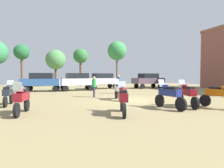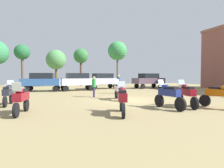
{
  "view_description": "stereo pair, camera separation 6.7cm",
  "coord_description": "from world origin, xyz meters",
  "px_view_note": "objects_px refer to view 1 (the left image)",
  "views": [
    {
      "loc": [
        -5.15,
        -12.46,
        1.74
      ],
      "look_at": [
        -0.06,
        3.67,
        1.0
      ],
      "focal_mm": 30.89,
      "sensor_mm": 36.0,
      "label": 1
    },
    {
      "loc": [
        -5.09,
        -12.48,
        1.74
      ],
      "look_at": [
        -0.06,
        3.67,
        1.0
      ],
      "focal_mm": 30.89,
      "sensor_mm": 36.0,
      "label": 2
    }
  ],
  "objects_px": {
    "car_2": "(77,80)",
    "tree_1": "(117,51)",
    "motorcycle_9": "(22,98)",
    "car_1": "(42,81)",
    "car_4": "(103,80)",
    "motorcycle_5": "(118,90)",
    "motorcycle_3": "(187,94)",
    "motorcycle_7": "(123,98)",
    "motorcycle_6": "(169,95)",
    "motorcycle_8": "(8,93)",
    "motorcycle_10": "(220,95)",
    "tree_2": "(56,60)",
    "car_3": "(148,80)",
    "person_2": "(94,85)",
    "person_1": "(119,83)",
    "tree_3": "(22,53)",
    "tree_5": "(81,57)"
  },
  "relations": [
    {
      "from": "motorcycle_3",
      "to": "tree_2",
      "type": "height_order",
      "value": "tree_2"
    },
    {
      "from": "car_2",
      "to": "tree_1",
      "type": "distance_m",
      "value": 13.53
    },
    {
      "from": "car_3",
      "to": "person_2",
      "type": "height_order",
      "value": "car_3"
    },
    {
      "from": "motorcycle_8",
      "to": "person_1",
      "type": "height_order",
      "value": "person_1"
    },
    {
      "from": "motorcycle_3",
      "to": "motorcycle_7",
      "type": "bearing_deg",
      "value": -159.64
    },
    {
      "from": "motorcycle_6",
      "to": "person_1",
      "type": "bearing_deg",
      "value": 79.45
    },
    {
      "from": "car_4",
      "to": "motorcycle_6",
      "type": "bearing_deg",
      "value": 167.5
    },
    {
      "from": "motorcycle_9",
      "to": "car_2",
      "type": "bearing_deg",
      "value": -99.25
    },
    {
      "from": "motorcycle_5",
      "to": "person_1",
      "type": "distance_m",
      "value": 4.59
    },
    {
      "from": "car_1",
      "to": "tree_2",
      "type": "bearing_deg",
      "value": -2.01
    },
    {
      "from": "tree_1",
      "to": "tree_5",
      "type": "xyz_separation_m",
      "value": [
        -6.35,
        0.02,
        -1.14
      ]
    },
    {
      "from": "car_1",
      "to": "car_3",
      "type": "distance_m",
      "value": 13.56
    },
    {
      "from": "motorcycle_8",
      "to": "motorcycle_10",
      "type": "height_order",
      "value": "motorcycle_10"
    },
    {
      "from": "tree_2",
      "to": "motorcycle_8",
      "type": "bearing_deg",
      "value": -98.97
    },
    {
      "from": "motorcycle_10",
      "to": "car_1",
      "type": "relative_size",
      "value": 0.49
    },
    {
      "from": "motorcycle_8",
      "to": "car_3",
      "type": "distance_m",
      "value": 18.61
    },
    {
      "from": "motorcycle_7",
      "to": "car_2",
      "type": "xyz_separation_m",
      "value": [
        -0.19,
        14.26,
        0.45
      ]
    },
    {
      "from": "motorcycle_10",
      "to": "car_2",
      "type": "xyz_separation_m",
      "value": [
        -5.57,
        14.36,
        0.44
      ]
    },
    {
      "from": "motorcycle_7",
      "to": "motorcycle_5",
      "type": "bearing_deg",
      "value": 89.64
    },
    {
      "from": "motorcycle_9",
      "to": "motorcycle_3",
      "type": "bearing_deg",
      "value": -175.54
    },
    {
      "from": "motorcycle_9",
      "to": "car_3",
      "type": "bearing_deg",
      "value": -126.04
    },
    {
      "from": "person_2",
      "to": "car_2",
      "type": "bearing_deg",
      "value": -156.57
    },
    {
      "from": "motorcycle_8",
      "to": "motorcycle_5",
      "type": "bearing_deg",
      "value": 6.04
    },
    {
      "from": "car_4",
      "to": "motorcycle_5",
      "type": "bearing_deg",
      "value": 160.42
    },
    {
      "from": "motorcycle_3",
      "to": "car_4",
      "type": "height_order",
      "value": "car_4"
    },
    {
      "from": "car_4",
      "to": "tree_5",
      "type": "bearing_deg",
      "value": 2.03
    },
    {
      "from": "motorcycle_9",
      "to": "car_1",
      "type": "distance_m",
      "value": 12.98
    },
    {
      "from": "tree_3",
      "to": "tree_5",
      "type": "bearing_deg",
      "value": -2.31
    },
    {
      "from": "person_2",
      "to": "person_1",
      "type": "bearing_deg",
      "value": 147.58
    },
    {
      "from": "motorcycle_10",
      "to": "car_3",
      "type": "distance_m",
      "value": 16.13
    },
    {
      "from": "car_3",
      "to": "person_2",
      "type": "bearing_deg",
      "value": 122.67
    },
    {
      "from": "motorcycle_7",
      "to": "car_4",
      "type": "distance_m",
      "value": 16.58
    },
    {
      "from": "car_3",
      "to": "tree_5",
      "type": "xyz_separation_m",
      "value": [
        -7.93,
        8.47,
        3.67
      ]
    },
    {
      "from": "car_4",
      "to": "tree_1",
      "type": "distance_m",
      "value": 10.19
    },
    {
      "from": "motorcycle_7",
      "to": "car_3",
      "type": "distance_m",
      "value": 18.19
    },
    {
      "from": "motorcycle_5",
      "to": "car_4",
      "type": "relative_size",
      "value": 0.47
    },
    {
      "from": "motorcycle_10",
      "to": "tree_2",
      "type": "height_order",
      "value": "tree_2"
    },
    {
      "from": "car_3",
      "to": "person_1",
      "type": "distance_m",
      "value": 9.0
    },
    {
      "from": "car_2",
      "to": "motorcycle_7",
      "type": "bearing_deg",
      "value": 174.19
    },
    {
      "from": "motorcycle_8",
      "to": "car_2",
      "type": "distance_m",
      "value": 11.17
    },
    {
      "from": "motorcycle_5",
      "to": "car_1",
      "type": "relative_size",
      "value": 0.48
    },
    {
      "from": "motorcycle_5",
      "to": "car_2",
      "type": "bearing_deg",
      "value": 107.97
    },
    {
      "from": "car_1",
      "to": "car_4",
      "type": "bearing_deg",
      "value": -67.27
    },
    {
      "from": "car_4",
      "to": "tree_5",
      "type": "height_order",
      "value": "tree_5"
    },
    {
      "from": "motorcycle_9",
      "to": "motorcycle_10",
      "type": "bearing_deg",
      "value": 179.91
    },
    {
      "from": "motorcycle_7",
      "to": "motorcycle_9",
      "type": "relative_size",
      "value": 1.02
    },
    {
      "from": "motorcycle_8",
      "to": "person_2",
      "type": "distance_m",
      "value": 6.22
    },
    {
      "from": "car_2",
      "to": "car_4",
      "type": "xyz_separation_m",
      "value": [
        3.51,
        1.98,
        0.0
      ]
    },
    {
      "from": "motorcycle_9",
      "to": "car_4",
      "type": "relative_size",
      "value": 0.46
    },
    {
      "from": "motorcycle_7",
      "to": "car_4",
      "type": "bearing_deg",
      "value": 95.19
    }
  ]
}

